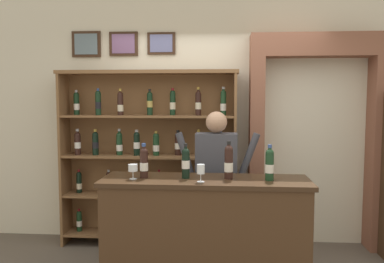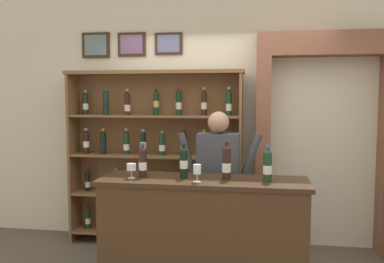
# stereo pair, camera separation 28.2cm
# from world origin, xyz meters

# --- Properties ---
(back_wall) EXTENTS (12.00, 0.19, 3.59)m
(back_wall) POSITION_xyz_m (-0.00, 1.42, 1.80)
(back_wall) COLOR beige
(back_wall) RESTS_ON ground
(wine_shelf) EXTENTS (2.07, 0.35, 2.05)m
(wine_shelf) POSITION_xyz_m (-0.74, 1.14, 1.10)
(wine_shelf) COLOR brown
(wine_shelf) RESTS_ON ground
(archway_doorway) EXTENTS (1.52, 0.45, 2.45)m
(archway_doorway) POSITION_xyz_m (1.19, 1.30, 1.38)
(archway_doorway) COLOR brown
(archway_doorway) RESTS_ON ground
(tasting_counter) EXTENTS (1.83, 0.55, 1.03)m
(tasting_counter) POSITION_xyz_m (-0.02, -0.00, 0.52)
(tasting_counter) COLOR #422B19
(tasting_counter) RESTS_ON ground
(shopkeeper) EXTENTS (0.86, 0.22, 1.60)m
(shopkeeper) POSITION_xyz_m (0.07, 0.51, 0.99)
(shopkeeper) COLOR #2D3347
(shopkeeper) RESTS_ON ground
(tasting_bottle_grappa) EXTENTS (0.07, 0.07, 0.31)m
(tasting_bottle_grappa) POSITION_xyz_m (-0.57, -0.00, 1.17)
(tasting_bottle_grappa) COLOR black
(tasting_bottle_grappa) RESTS_ON tasting_counter
(tasting_bottle_brunello) EXTENTS (0.07, 0.07, 0.31)m
(tasting_bottle_brunello) POSITION_xyz_m (-0.19, 0.01, 1.17)
(tasting_bottle_brunello) COLOR black
(tasting_bottle_brunello) RESTS_ON tasting_counter
(tasting_bottle_rosso) EXTENTS (0.08, 0.08, 0.33)m
(tasting_bottle_rosso) POSITION_xyz_m (0.18, 0.01, 1.18)
(tasting_bottle_rosso) COLOR black
(tasting_bottle_rosso) RESTS_ON tasting_counter
(tasting_bottle_prosecco) EXTENTS (0.07, 0.07, 0.31)m
(tasting_bottle_prosecco) POSITION_xyz_m (0.53, -0.02, 1.17)
(tasting_bottle_prosecco) COLOR #19381E
(tasting_bottle_prosecco) RESTS_ON tasting_counter
(wine_glass_center) EXTENTS (0.07, 0.07, 0.15)m
(wine_glass_center) POSITION_xyz_m (-0.05, -0.14, 1.13)
(wine_glass_center) COLOR silver
(wine_glass_center) RESTS_ON tasting_counter
(wine_glass_right) EXTENTS (0.08, 0.08, 0.13)m
(wine_glass_right) POSITION_xyz_m (-0.65, -0.07, 1.12)
(wine_glass_right) COLOR silver
(wine_glass_right) RESTS_ON tasting_counter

